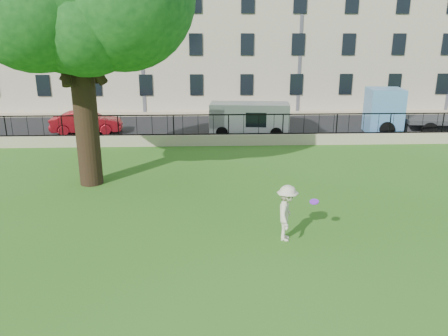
{
  "coord_description": "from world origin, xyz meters",
  "views": [
    {
      "loc": [
        -1.22,
        -11.51,
        5.8
      ],
      "look_at": [
        -0.6,
        3.5,
        1.25
      ],
      "focal_mm": 35.0,
      "sensor_mm": 36.0,
      "label": 1
    }
  ],
  "objects_px": {
    "red_sedan": "(87,122)",
    "white_van": "(249,119)",
    "frisbee": "(314,202)",
    "man": "(287,213)",
    "blue_truck": "(421,111)"
  },
  "relations": [
    {
      "from": "man",
      "to": "white_van",
      "type": "relative_size",
      "value": 0.36
    },
    {
      "from": "red_sedan",
      "to": "white_van",
      "type": "relative_size",
      "value": 0.9
    },
    {
      "from": "blue_truck",
      "to": "frisbee",
      "type": "bearing_deg",
      "value": -118.16
    },
    {
      "from": "man",
      "to": "frisbee",
      "type": "bearing_deg",
      "value": -71.03
    },
    {
      "from": "red_sedan",
      "to": "white_van",
      "type": "bearing_deg",
      "value": -101.17
    },
    {
      "from": "white_van",
      "to": "blue_truck",
      "type": "bearing_deg",
      "value": 7.25
    },
    {
      "from": "blue_truck",
      "to": "man",
      "type": "bearing_deg",
      "value": -120.12
    },
    {
      "from": "man",
      "to": "red_sedan",
      "type": "distance_m",
      "value": 18.03
    },
    {
      "from": "frisbee",
      "to": "red_sedan",
      "type": "distance_m",
      "value": 18.42
    },
    {
      "from": "frisbee",
      "to": "white_van",
      "type": "height_order",
      "value": "white_van"
    },
    {
      "from": "white_van",
      "to": "blue_truck",
      "type": "xyz_separation_m",
      "value": [
        10.62,
        0.18,
        0.39
      ]
    },
    {
      "from": "man",
      "to": "frisbee",
      "type": "xyz_separation_m",
      "value": [
        0.8,
        0.07,
        0.32
      ]
    },
    {
      "from": "red_sedan",
      "to": "white_van",
      "type": "distance_m",
      "value": 10.04
    },
    {
      "from": "man",
      "to": "red_sedan",
      "type": "relative_size",
      "value": 0.4
    },
    {
      "from": "white_van",
      "to": "frisbee",
      "type": "bearing_deg",
      "value": -81.55
    }
  ]
}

